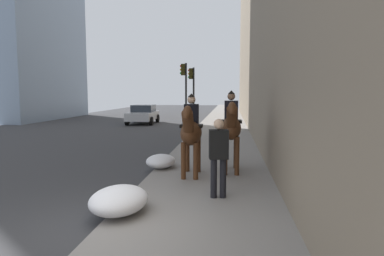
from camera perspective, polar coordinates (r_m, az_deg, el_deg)
name	(u,v)px	position (r m, az deg, el deg)	size (l,w,h in m)	color
sidewalk_slab	(195,236)	(5.81, 0.57, -17.49)	(120.00, 3.35, 0.12)	gray
mounted_horse_near	(191,131)	(9.16, -0.18, -0.55)	(2.15, 0.61, 2.23)	#4C2B16
mounted_horse_far	(231,127)	(9.67, 6.53, 0.20)	(2.15, 0.61, 2.31)	#4C2B16
pedestrian_greeting	(219,153)	(7.31, 4.45, -4.14)	(0.32, 0.44, 1.70)	black
car_near_lane	(143,114)	(26.49, -8.14, 2.32)	(4.22, 2.09, 1.44)	#B7BABF
traffic_light_near_curb	(185,86)	(21.38, -1.23, 7.02)	(0.20, 0.44, 4.19)	black
traffic_light_far_curb	(192,88)	(22.90, 0.06, 6.70)	(0.20, 0.44, 4.03)	black
snow_pile_near	(119,200)	(6.71, -12.09, -11.64)	(1.39, 1.07, 0.48)	white
snow_pile_far	(161,161)	(10.39, -5.22, -5.51)	(1.14, 0.88, 0.39)	white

